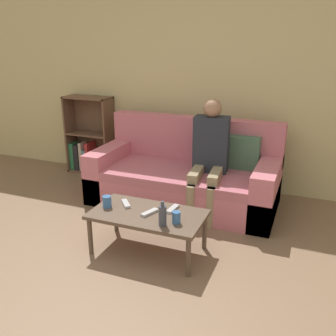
# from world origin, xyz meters

# --- Properties ---
(ground_plane) EXTENTS (22.00, 22.00, 0.00)m
(ground_plane) POSITION_xyz_m (0.00, 0.00, 0.00)
(ground_plane) COLOR #84664C
(wall_back) EXTENTS (12.00, 0.06, 2.60)m
(wall_back) POSITION_xyz_m (0.00, 2.68, 1.30)
(wall_back) COLOR beige
(wall_back) RESTS_ON ground_plane
(couch) EXTENTS (2.02, 0.94, 0.91)m
(couch) POSITION_xyz_m (0.04, 2.03, 0.29)
(couch) COLOR #D1707F
(couch) RESTS_ON ground_plane
(bookshelf) EXTENTS (0.63, 0.28, 1.04)m
(bookshelf) POSITION_xyz_m (-1.53, 2.53, 0.41)
(bookshelf) COLOR brown
(bookshelf) RESTS_ON ground_plane
(coffee_table) EXTENTS (0.96, 0.52, 0.36)m
(coffee_table) POSITION_xyz_m (0.09, 0.91, 0.33)
(coffee_table) COLOR brown
(coffee_table) RESTS_ON ground_plane
(person_adult) EXTENTS (0.38, 0.67, 1.18)m
(person_adult) POSITION_xyz_m (0.33, 1.94, 0.66)
(person_adult) COLOR #9E8966
(person_adult) RESTS_ON ground_plane
(cup_near) EXTENTS (0.07, 0.07, 0.10)m
(cup_near) POSITION_xyz_m (0.38, 0.83, 0.41)
(cup_near) COLOR #3D70B2
(cup_near) RESTS_ON coffee_table
(cup_far) EXTENTS (0.08, 0.08, 0.10)m
(cup_far) POSITION_xyz_m (-0.28, 0.89, 0.41)
(cup_far) COLOR #3D70B2
(cup_far) RESTS_ON coffee_table
(tv_remote_0) EXTENTS (0.06, 0.17, 0.02)m
(tv_remote_0) POSITION_xyz_m (0.27, 1.04, 0.37)
(tv_remote_0) COLOR #B7B7BC
(tv_remote_0) RESTS_ON coffee_table
(tv_remote_1) EXTENTS (0.15, 0.16, 0.02)m
(tv_remote_1) POSITION_xyz_m (-0.15, 0.99, 0.37)
(tv_remote_1) COLOR #B7B7BC
(tv_remote_1) RESTS_ON coffee_table
(tv_remote_2) EXTENTS (0.11, 0.18, 0.02)m
(tv_remote_2) POSITION_xyz_m (0.12, 0.90, 0.37)
(tv_remote_2) COLOR #B7B7BC
(tv_remote_2) RESTS_ON coffee_table
(bottle) EXTENTS (0.06, 0.06, 0.21)m
(bottle) POSITION_xyz_m (0.30, 0.75, 0.45)
(bottle) COLOR #424756
(bottle) RESTS_ON coffee_table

